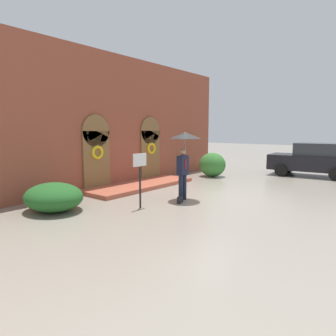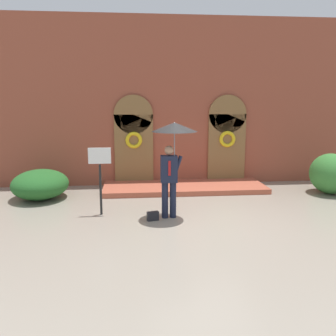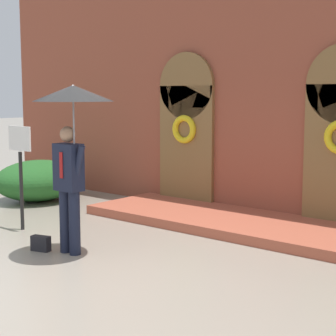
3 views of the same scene
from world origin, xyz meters
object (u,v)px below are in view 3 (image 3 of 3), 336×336
handbag (41,243)px  person_with_umbrella (72,118)px  sign_post (20,160)px  shrub_left (38,180)px

handbag → person_with_umbrella: bearing=5.8°
sign_post → shrub_left: bearing=137.0°
shrub_left → sign_post: bearing=-43.0°
person_with_umbrella → shrub_left: bearing=149.4°
sign_post → person_with_umbrella: bearing=-12.8°
person_with_umbrella → shrub_left: person_with_umbrella is taller
person_with_umbrella → sign_post: 1.99m
person_with_umbrella → shrub_left: 4.55m
sign_post → shrub_left: (-1.91, 1.78, -0.74)m
shrub_left → person_with_umbrella: bearing=-30.6°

